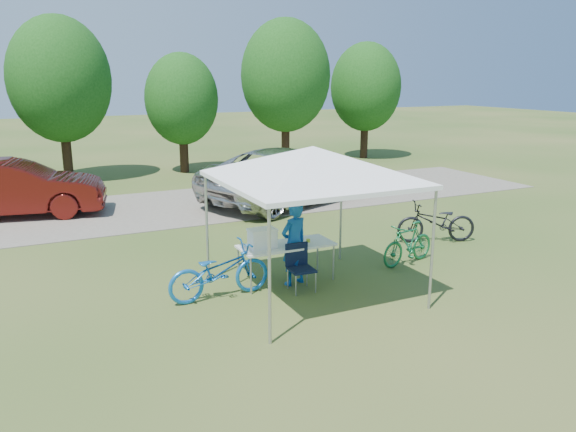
% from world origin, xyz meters
% --- Properties ---
extents(ground, '(100.00, 100.00, 0.00)m').
position_xyz_m(ground, '(0.00, 0.00, 0.00)').
color(ground, '#2D5119').
rests_on(ground, ground).
extents(gravel_strip, '(24.00, 5.00, 0.02)m').
position_xyz_m(gravel_strip, '(0.00, 8.00, 0.01)').
color(gravel_strip, gray).
rests_on(gravel_strip, ground).
extents(canopy, '(4.53, 4.53, 3.00)m').
position_xyz_m(canopy, '(0.00, 0.00, 2.65)').
color(canopy, '#A5A5AA').
rests_on(canopy, ground).
extents(treeline, '(24.89, 4.28, 6.30)m').
position_xyz_m(treeline, '(-0.29, 14.05, 3.53)').
color(treeline, '#382314').
rests_on(treeline, ground).
extents(folding_table, '(1.84, 0.77, 0.76)m').
position_xyz_m(folding_table, '(-0.15, 0.77, 0.71)').
color(folding_table, white).
rests_on(folding_table, ground).
extents(folding_chair, '(0.47, 0.49, 0.88)m').
position_xyz_m(folding_chair, '(-0.11, 0.30, 0.52)').
color(folding_chair, black).
rests_on(folding_chair, ground).
extents(cooler, '(0.51, 0.35, 0.37)m').
position_xyz_m(cooler, '(-0.65, 0.77, 0.94)').
color(cooler, white).
rests_on(cooler, folding_table).
extents(ice_cream_cup, '(0.08, 0.08, 0.06)m').
position_xyz_m(ice_cream_cup, '(0.30, 0.72, 0.79)').
color(ice_cream_cup, gold).
rests_on(ice_cream_cup, folding_table).
extents(cyclist, '(0.68, 0.54, 1.64)m').
position_xyz_m(cyclist, '(-0.08, 0.58, 0.82)').
color(cyclist, '#134C9B').
rests_on(cyclist, ground).
extents(bike_blue, '(1.94, 0.77, 1.00)m').
position_xyz_m(bike_blue, '(-1.59, 0.54, 0.50)').
color(bike_blue, blue).
rests_on(bike_blue, ground).
extents(bike_green, '(1.56, 0.74, 0.90)m').
position_xyz_m(bike_green, '(2.64, 0.60, 0.45)').
color(bike_green, '#166636').
rests_on(bike_green, ground).
extents(bike_dark, '(2.01, 1.30, 1.00)m').
position_xyz_m(bike_dark, '(4.24, 1.61, 0.50)').
color(bike_dark, black).
rests_on(bike_dark, ground).
extents(minivan, '(6.75, 4.88, 1.71)m').
position_xyz_m(minivan, '(3.04, 7.18, 0.87)').
color(minivan, beige).
rests_on(minivan, gravel_strip).
extents(sedan, '(5.11, 2.62, 1.60)m').
position_xyz_m(sedan, '(-4.87, 8.75, 0.82)').
color(sedan, '#56120E').
rests_on(sedan, gravel_strip).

